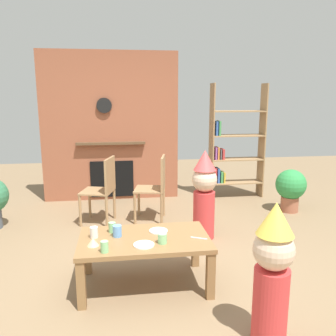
# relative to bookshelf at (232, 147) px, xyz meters

# --- Properties ---
(ground_plane) EXTENTS (12.00, 12.00, 0.00)m
(ground_plane) POSITION_rel_bookshelf_xyz_m (-1.52, -2.40, -0.85)
(ground_plane) COLOR #846B4C
(brick_fireplace_feature) EXTENTS (2.20, 0.28, 2.40)m
(brick_fireplace_feature) POSITION_rel_bookshelf_xyz_m (-2.01, 0.20, 0.34)
(brick_fireplace_feature) COLOR #935138
(brick_fireplace_feature) RESTS_ON ground_plane
(bookshelf) EXTENTS (0.90, 0.28, 1.90)m
(bookshelf) POSITION_rel_bookshelf_xyz_m (0.00, 0.00, 0.00)
(bookshelf) COLOR #9E7A51
(bookshelf) RESTS_ON ground_plane
(coffee_table) EXTENTS (1.16, 0.68, 0.46)m
(coffee_table) POSITION_rel_bookshelf_xyz_m (-1.68, -2.67, -0.46)
(coffee_table) COLOR olive
(coffee_table) RESTS_ON ground_plane
(paper_cup_near_left) EXTENTS (0.08, 0.08, 0.09)m
(paper_cup_near_left) POSITION_rel_bookshelf_xyz_m (-1.53, -2.81, -0.35)
(paper_cup_near_left) COLOR #8CD18C
(paper_cup_near_left) RESTS_ON coffee_table
(paper_cup_near_right) EXTENTS (0.06, 0.06, 0.09)m
(paper_cup_near_right) POSITION_rel_bookshelf_xyz_m (-2.02, -2.92, -0.34)
(paper_cup_near_right) COLOR #8CD18C
(paper_cup_near_right) RESTS_ON coffee_table
(paper_cup_center) EXTENTS (0.07, 0.07, 0.10)m
(paper_cup_center) POSITION_rel_bookshelf_xyz_m (-2.12, -2.61, -0.34)
(paper_cup_center) COLOR silver
(paper_cup_center) RESTS_ON coffee_table
(paper_cup_far_left) EXTENTS (0.08, 0.08, 0.10)m
(paper_cup_far_left) POSITION_rel_bookshelf_xyz_m (-1.92, -2.61, -0.34)
(paper_cup_far_left) COLOR #669EE0
(paper_cup_far_left) RESTS_ON coffee_table
(paper_cup_far_right) EXTENTS (0.07, 0.07, 0.09)m
(paper_cup_far_right) POSITION_rel_bookshelf_xyz_m (-1.96, -2.50, -0.34)
(paper_cup_far_right) COLOR #8CD18C
(paper_cup_far_right) RESTS_ON coffee_table
(paper_plate_front) EXTENTS (0.18, 0.18, 0.01)m
(paper_plate_front) POSITION_rel_bookshelf_xyz_m (-1.70, -2.84, -0.39)
(paper_plate_front) COLOR white
(paper_plate_front) RESTS_ON coffee_table
(paper_plate_rear) EXTENTS (0.17, 0.17, 0.01)m
(paper_plate_rear) POSITION_rel_bookshelf_xyz_m (-1.54, -2.54, -0.39)
(paper_plate_rear) COLOR white
(paper_plate_rear) RESTS_ON coffee_table
(birthday_cake_slice) EXTENTS (0.10, 0.10, 0.07)m
(birthday_cake_slice) POSITION_rel_bookshelf_xyz_m (-2.12, -2.78, -0.36)
(birthday_cake_slice) COLOR #EAC68C
(birthday_cake_slice) RESTS_ON coffee_table
(table_fork) EXTENTS (0.14, 0.08, 0.01)m
(table_fork) POSITION_rel_bookshelf_xyz_m (-1.20, -2.76, -0.39)
(table_fork) COLOR silver
(table_fork) RESTS_ON coffee_table
(child_with_cone_hat) EXTENTS (0.28, 0.28, 1.02)m
(child_with_cone_hat) POSITION_rel_bookshelf_xyz_m (-0.87, -3.53, -0.31)
(child_with_cone_hat) COLOR #D13838
(child_with_cone_hat) RESTS_ON ground_plane
(child_in_pink) EXTENTS (0.30, 0.30, 1.08)m
(child_in_pink) POSITION_rel_bookshelf_xyz_m (-0.89, -1.67, -0.28)
(child_in_pink) COLOR #D13838
(child_in_pink) RESTS_ON ground_plane
(dining_chair_left) EXTENTS (0.49, 0.49, 0.90)m
(dining_chair_left) POSITION_rel_bookshelf_xyz_m (-2.10, -1.00, -0.34)
(dining_chair_left) COLOR #9E7A51
(dining_chair_left) RESTS_ON ground_plane
(dining_chair_middle) EXTENTS (0.47, 0.47, 0.90)m
(dining_chair_middle) POSITION_rel_bookshelf_xyz_m (-1.39, -0.99, -0.34)
(dining_chair_middle) COLOR #9E7A51
(dining_chair_middle) RESTS_ON ground_plane
(potted_plant_tall) EXTENTS (0.45, 0.45, 0.64)m
(potted_plant_tall) POSITION_rel_bookshelf_xyz_m (0.62, -0.89, -0.48)
(potted_plant_tall) COLOR #9E5B42
(potted_plant_tall) RESTS_ON ground_plane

